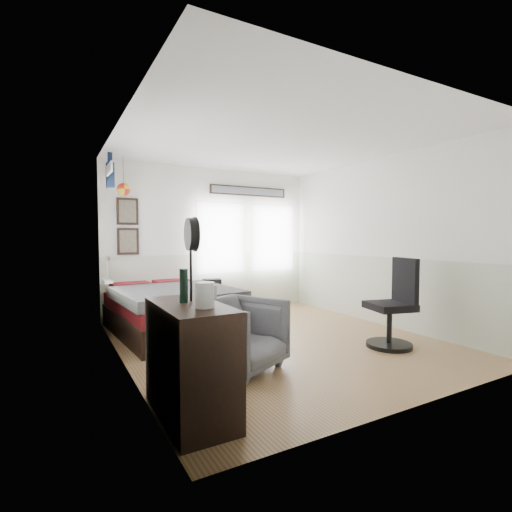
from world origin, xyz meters
The scene contains 12 objects.
ground_plane centered at (0.00, 0.00, -0.01)m, with size 4.00×4.50×0.01m, color olive.
room_shell centered at (-0.08, 0.19, 1.61)m, with size 4.02×4.52×2.71m.
wall_decor centered at (-1.10, 1.96, 2.10)m, with size 3.55×1.32×1.44m.
bed centered at (-1.15, 1.13, 0.33)m, with size 1.67×2.24×0.68m.
dresser centered at (-1.74, -1.47, 0.45)m, with size 0.48×1.00×0.90m, color black.
armchair centered at (-0.94, -0.75, 0.38)m, with size 0.81×0.84×0.76m, color #4D4D50.
nightstand centered at (-0.17, 1.90, 0.24)m, with size 0.48×0.38×0.48m, color black.
task_chair centered at (1.18, -0.98, 0.47)m, with size 0.62×0.62×1.15m.
kettle centered at (-1.69, -1.68, 1.00)m, with size 0.17×0.14×0.19m.
bottle centered at (-1.76, -1.39, 1.04)m, with size 0.07×0.07×0.27m, color black.
stand_fan centered at (-1.68, -1.36, 1.44)m, with size 0.10×0.28×0.69m.
black_bag centered at (-0.17, 1.90, 0.57)m, with size 0.32×0.21×0.19m, color black.
Camera 1 is at (-2.69, -4.26, 1.43)m, focal length 26.00 mm.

